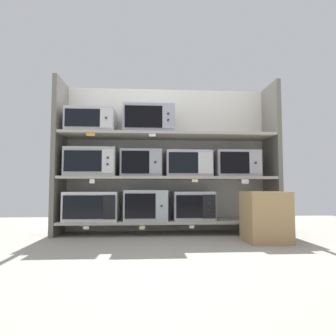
{
  "coord_description": "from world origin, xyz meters",
  "views": [
    {
      "loc": [
        -0.21,
        -3.35,
        0.51
      ],
      "look_at": [
        0.0,
        0.0,
        0.74
      ],
      "focal_mm": 31.42,
      "sensor_mm": 36.0,
      "label": 1
    }
  ],
  "objects_px": {
    "microwave_3": "(92,163)",
    "microwave_4": "(141,163)",
    "microwave_2": "(193,206)",
    "microwave_6": "(235,164)",
    "microwave_5": "(188,164)",
    "microwave_7": "(92,122)",
    "shipping_carton": "(265,217)",
    "microwave_0": "(92,206)",
    "microwave_8": "(149,121)",
    "microwave_1": "(146,205)"
  },
  "relations": [
    {
      "from": "microwave_7",
      "to": "shipping_carton",
      "type": "xyz_separation_m",
      "value": [
        1.77,
        -0.57,
        -1.02
      ]
    },
    {
      "from": "microwave_7",
      "to": "microwave_3",
      "type": "bearing_deg",
      "value": 0.12
    },
    {
      "from": "microwave_7",
      "to": "microwave_4",
      "type": "bearing_deg",
      "value": -0.04
    },
    {
      "from": "microwave_0",
      "to": "microwave_2",
      "type": "height_order",
      "value": "microwave_2"
    },
    {
      "from": "microwave_3",
      "to": "microwave_8",
      "type": "bearing_deg",
      "value": -0.02
    },
    {
      "from": "microwave_5",
      "to": "microwave_7",
      "type": "xyz_separation_m",
      "value": [
        -1.1,
        0.0,
        0.47
      ]
    },
    {
      "from": "microwave_0",
      "to": "microwave_2",
      "type": "bearing_deg",
      "value": 0.0
    },
    {
      "from": "microwave_5",
      "to": "microwave_0",
      "type": "bearing_deg",
      "value": -180.0
    },
    {
      "from": "microwave_0",
      "to": "microwave_7",
      "type": "height_order",
      "value": "microwave_7"
    },
    {
      "from": "microwave_0",
      "to": "microwave_8",
      "type": "bearing_deg",
      "value": 0.0
    },
    {
      "from": "microwave_6",
      "to": "shipping_carton",
      "type": "xyz_separation_m",
      "value": [
        0.11,
        -0.57,
        -0.55
      ]
    },
    {
      "from": "microwave_5",
      "to": "microwave_3",
      "type": "bearing_deg",
      "value": 179.99
    },
    {
      "from": "microwave_2",
      "to": "microwave_5",
      "type": "bearing_deg",
      "value": 180.0
    },
    {
      "from": "microwave_1",
      "to": "microwave_8",
      "type": "distance_m",
      "value": 0.97
    },
    {
      "from": "microwave_0",
      "to": "microwave_5",
      "type": "bearing_deg",
      "value": 0.0
    },
    {
      "from": "microwave_5",
      "to": "microwave_6",
      "type": "distance_m",
      "value": 0.55
    },
    {
      "from": "microwave_3",
      "to": "microwave_2",
      "type": "bearing_deg",
      "value": -0.01
    },
    {
      "from": "microwave_4",
      "to": "microwave_6",
      "type": "xyz_separation_m",
      "value": [
        1.09,
        0.0,
        -0.0
      ]
    },
    {
      "from": "microwave_2",
      "to": "microwave_6",
      "type": "height_order",
      "value": "microwave_6"
    },
    {
      "from": "microwave_6",
      "to": "shipping_carton",
      "type": "height_order",
      "value": "microwave_6"
    },
    {
      "from": "microwave_2",
      "to": "microwave_0",
      "type": "bearing_deg",
      "value": -180.0
    },
    {
      "from": "microwave_4",
      "to": "microwave_7",
      "type": "distance_m",
      "value": 0.74
    },
    {
      "from": "microwave_4",
      "to": "microwave_7",
      "type": "height_order",
      "value": "microwave_7"
    },
    {
      "from": "microwave_6",
      "to": "microwave_0",
      "type": "bearing_deg",
      "value": 180.0
    },
    {
      "from": "microwave_2",
      "to": "microwave_5",
      "type": "relative_size",
      "value": 0.88
    },
    {
      "from": "microwave_1",
      "to": "microwave_6",
      "type": "bearing_deg",
      "value": -0.0
    },
    {
      "from": "microwave_8",
      "to": "microwave_5",
      "type": "bearing_deg",
      "value": 0.0
    },
    {
      "from": "microwave_3",
      "to": "microwave_7",
      "type": "height_order",
      "value": "microwave_7"
    },
    {
      "from": "microwave_8",
      "to": "microwave_7",
      "type": "bearing_deg",
      "value": 179.98
    },
    {
      "from": "microwave_0",
      "to": "microwave_7",
      "type": "relative_size",
      "value": 1.08
    },
    {
      "from": "microwave_8",
      "to": "shipping_carton",
      "type": "relative_size",
      "value": 1.19
    },
    {
      "from": "microwave_4",
      "to": "microwave_5",
      "type": "height_order",
      "value": "microwave_4"
    },
    {
      "from": "microwave_0",
      "to": "microwave_7",
      "type": "bearing_deg",
      "value": 179.38
    },
    {
      "from": "microwave_3",
      "to": "microwave_6",
      "type": "height_order",
      "value": "microwave_3"
    },
    {
      "from": "microwave_1",
      "to": "microwave_2",
      "type": "distance_m",
      "value": 0.54
    },
    {
      "from": "microwave_5",
      "to": "microwave_4",
      "type": "bearing_deg",
      "value": -179.98
    },
    {
      "from": "microwave_7",
      "to": "shipping_carton",
      "type": "relative_size",
      "value": 1.11
    },
    {
      "from": "microwave_7",
      "to": "microwave_1",
      "type": "bearing_deg",
      "value": -0.03
    },
    {
      "from": "microwave_0",
      "to": "microwave_7",
      "type": "xyz_separation_m",
      "value": [
        -0.02,
        0.0,
        0.95
      ]
    },
    {
      "from": "microwave_2",
      "to": "microwave_8",
      "type": "relative_size",
      "value": 0.8
    },
    {
      "from": "microwave_3",
      "to": "microwave_4",
      "type": "bearing_deg",
      "value": -0.04
    },
    {
      "from": "microwave_0",
      "to": "microwave_4",
      "type": "height_order",
      "value": "microwave_4"
    },
    {
      "from": "microwave_3",
      "to": "microwave_7",
      "type": "relative_size",
      "value": 1.04
    },
    {
      "from": "microwave_1",
      "to": "microwave_3",
      "type": "height_order",
      "value": "microwave_3"
    },
    {
      "from": "shipping_carton",
      "to": "microwave_5",
      "type": "bearing_deg",
      "value": 139.61
    },
    {
      "from": "microwave_4",
      "to": "shipping_carton",
      "type": "distance_m",
      "value": 1.44
    },
    {
      "from": "microwave_3",
      "to": "microwave_4",
      "type": "xyz_separation_m",
      "value": [
        0.56,
        -0.0,
        -0.01
      ]
    },
    {
      "from": "microwave_6",
      "to": "microwave_7",
      "type": "distance_m",
      "value": 1.72
    },
    {
      "from": "microwave_8",
      "to": "microwave_6",
      "type": "bearing_deg",
      "value": -0.01
    },
    {
      "from": "microwave_7",
      "to": "microwave_8",
      "type": "xyz_separation_m",
      "value": [
        0.65,
        -0.0,
        0.02
      ]
    }
  ]
}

